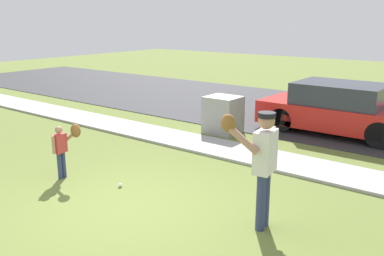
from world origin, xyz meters
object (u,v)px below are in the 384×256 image
(utility_cabinet, at_px, (223,115))
(person_adult, at_px, (262,157))
(person_child, at_px, (64,144))
(parked_hatchback_red, at_px, (339,109))
(baseball, at_px, (120,185))

(utility_cabinet, bearing_deg, person_adult, -50.70)
(person_child, distance_m, parked_hatchback_red, 7.04)
(person_adult, relative_size, baseball, 23.33)
(person_adult, height_order, baseball, person_adult)
(person_adult, relative_size, person_child, 1.61)
(person_adult, bearing_deg, person_child, -0.79)
(baseball, xyz_separation_m, parked_hatchback_red, (1.86, 6.05, 0.62))
(person_adult, distance_m, baseball, 2.93)
(person_adult, relative_size, parked_hatchback_red, 0.43)
(person_child, bearing_deg, baseball, 7.05)
(parked_hatchback_red, bearing_deg, utility_cabinet, 36.70)
(person_child, bearing_deg, person_adult, -0.79)
(utility_cabinet, bearing_deg, person_child, -97.10)
(utility_cabinet, height_order, parked_hatchback_red, parked_hatchback_red)
(person_adult, xyz_separation_m, person_child, (-3.88, -0.51, -0.39))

